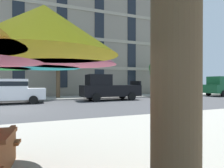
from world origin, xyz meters
name	(u,v)px	position (x,y,z in m)	size (l,w,h in m)	color
ground_plane	(7,111)	(0.00, 0.00, 0.00)	(120.00, 120.00, 0.00)	#424244
sidewalk_far	(17,99)	(0.00, 6.80, 0.06)	(56.00, 3.60, 0.12)	#9E998E
apartment_building	(22,44)	(0.00, 14.99, 6.40)	(37.14, 12.08, 12.80)	gray
sedan_white	(12,91)	(-0.09, 3.70, 0.95)	(4.40, 1.98, 1.78)	silver
pickup_black	(108,88)	(7.27, 3.70, 1.03)	(5.10, 2.12, 2.20)	black
sedan_white_midblock	(176,88)	(14.64, 3.70, 0.95)	(4.40, 1.98, 1.78)	silver
pickup_green	(224,87)	(21.49, 3.70, 1.03)	(5.10, 2.12, 2.20)	#195933
street_tree_middle	(58,56)	(3.46, 6.74, 3.96)	(2.52, 2.74, 5.31)	brown
street_tree_right	(158,69)	(14.27, 6.34, 3.00)	(2.08, 1.95, 4.00)	#4C3823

